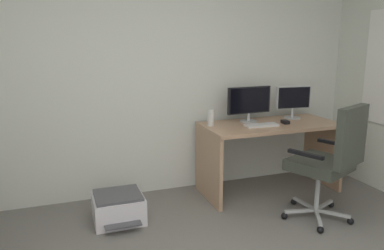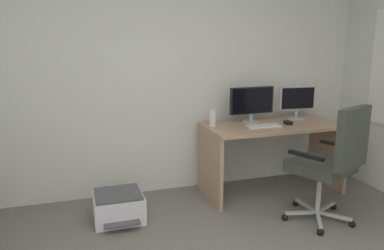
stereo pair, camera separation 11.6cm
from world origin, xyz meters
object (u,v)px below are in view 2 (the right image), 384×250
object	(u,v)px
monitor_main	(252,102)
printer	(119,206)
keyboard	(264,126)
desktop_speaker	(212,118)
computer_mouse	(288,123)
monitor_secondary	(297,100)
desk	(272,142)
office_chair	(332,159)

from	to	relation	value
monitor_main	printer	distance (m)	1.71
keyboard	desktop_speaker	size ratio (longest dim) A/B	2.00
computer_mouse	desktop_speaker	xyz separation A→B (m)	(-0.78, 0.16, 0.07)
keyboard	printer	size ratio (longest dim) A/B	0.69
printer	monitor_main	bearing A→B (deg)	12.20
keyboard	monitor_main	bearing A→B (deg)	98.13
monitor_secondary	printer	bearing A→B (deg)	-171.07
monitor_main	printer	world-z (taller)	monitor_main
monitor_main	desktop_speaker	distance (m)	0.48
keyboard	computer_mouse	distance (m)	0.30
desktop_speaker	printer	size ratio (longest dim) A/B	0.35
desk	computer_mouse	size ratio (longest dim) A/B	14.35
computer_mouse	office_chair	bearing A→B (deg)	-85.10
office_chair	printer	world-z (taller)	office_chair
desk	monitor_secondary	distance (m)	0.57
keyboard	printer	xyz separation A→B (m)	(-1.48, -0.08, -0.63)
desk	monitor_main	world-z (taller)	monitor_main
desk	keyboard	bearing A→B (deg)	-150.97
computer_mouse	printer	xyz separation A→B (m)	(-1.78, -0.10, -0.64)
monitor_secondary	desktop_speaker	distance (m)	1.02
desk	computer_mouse	distance (m)	0.26
monitor_main	desktop_speaker	world-z (taller)	monitor_main
desk	monitor_secondary	bearing A→B (deg)	22.02
computer_mouse	office_chair	distance (m)	0.76
office_chair	keyboard	bearing A→B (deg)	111.09
desk	office_chair	world-z (taller)	office_chair
computer_mouse	office_chair	size ratio (longest dim) A/B	0.09
desk	monitor_main	bearing A→B (deg)	139.83
monitor_main	computer_mouse	world-z (taller)	monitor_main
keyboard	office_chair	size ratio (longest dim) A/B	0.32
keyboard	printer	bearing A→B (deg)	-173.76
monitor_secondary	computer_mouse	size ratio (longest dim) A/B	4.12
monitor_main	desktop_speaker	size ratio (longest dim) A/B	2.97
desk	office_chair	xyz separation A→B (m)	(0.12, -0.80, 0.05)
computer_mouse	office_chair	xyz separation A→B (m)	(-0.02, -0.74, -0.17)
office_chair	printer	bearing A→B (deg)	160.03
desk	office_chair	size ratio (longest dim) A/B	1.34
desktop_speaker	desk	bearing A→B (deg)	-9.13
office_chair	desk	bearing A→B (deg)	98.44
office_chair	printer	distance (m)	1.93
monitor_main	monitor_secondary	distance (m)	0.55
monitor_secondary	printer	distance (m)	2.20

